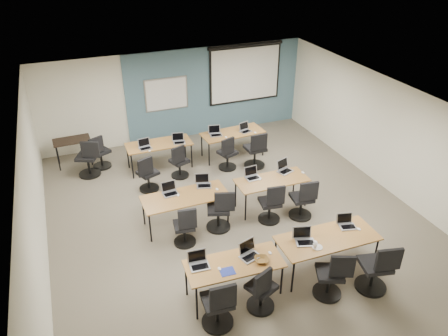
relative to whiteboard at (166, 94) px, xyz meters
name	(u,v)px	position (x,y,z in m)	size (l,w,h in m)	color
floor	(234,215)	(0.30, -4.43, -1.45)	(8.00, 9.00, 0.02)	#6B6354
ceiling	(235,104)	(0.30, -4.43, 1.25)	(8.00, 9.00, 0.02)	white
wall_back	(176,95)	(0.30, 0.07, -0.10)	(8.00, 0.04, 2.70)	beige
wall_front	(368,320)	(0.30, -8.93, -0.10)	(8.00, 0.04, 2.70)	beige
wall_left	(34,202)	(-3.70, -4.43, -0.10)	(0.04, 9.00, 2.70)	beige
wall_right	(386,134)	(4.30, -4.43, -0.10)	(0.04, 9.00, 2.70)	beige
blue_accent_panel	(216,90)	(1.55, 0.04, -0.10)	(5.50, 0.04, 2.70)	#3D5977
whiteboard	(166,94)	(0.00, 0.00, 0.00)	(1.28, 0.03, 0.98)	#B2B2B3
projector_screen	(245,70)	(2.50, -0.02, 0.44)	(2.40, 0.10, 1.82)	black
training_table_front_left	(234,265)	(-0.62, -6.66, -0.77)	(1.70, 0.71, 0.73)	olive
training_table_front_right	(328,239)	(1.27, -6.65, -0.76)	(1.92, 0.80, 0.73)	brown
training_table_mid_left	(185,198)	(-0.80, -4.34, -0.76)	(1.85, 0.77, 0.73)	brown
training_table_mid_right	(272,181)	(1.25, -4.40, -0.77)	(1.66, 0.69, 0.73)	brown
training_table_back_left	(159,145)	(-0.70, -1.65, -0.77)	(1.72, 0.72, 0.73)	#AA7E3B
training_table_back_right	(233,134)	(1.39, -1.72, -0.77)	(1.75, 0.73, 0.73)	olive
laptop_0	(199,262)	(-1.21, -6.48, -0.66)	(0.33, 0.28, 0.25)	#A4A4AC
mouse_0	(219,269)	(-0.91, -6.70, -0.71)	(0.06, 0.09, 0.03)	white
task_chair_0	(219,307)	(-1.12, -7.21, -1.03)	(0.54, 0.54, 1.02)	black
laptop_1	(249,252)	(-0.30, -6.57, -0.66)	(0.34, 0.29, 0.26)	silver
mouse_1	(270,253)	(0.06, -6.66, -0.71)	(0.06, 0.09, 0.03)	white
task_chair_1	(261,292)	(-0.33, -7.15, -1.05)	(0.52, 0.49, 0.97)	black
laptop_2	(304,238)	(0.79, -6.58, -0.66)	(0.35, 0.29, 0.26)	#A9A8B2
mouse_2	(316,242)	(0.98, -6.69, -0.71)	(0.06, 0.10, 0.04)	white
task_chair_2	(332,278)	(0.96, -7.31, -1.04)	(0.55, 0.52, 1.00)	black
laptop_3	(346,223)	(1.80, -6.47, -0.66)	(0.31, 0.27, 0.24)	#B3B3BD
mouse_3	(359,229)	(1.95, -6.67, -0.71)	(0.06, 0.09, 0.03)	white
task_chair_3	(377,271)	(1.79, -7.47, -1.01)	(0.57, 0.57, 1.05)	black
laptop_4	(170,191)	(-1.07, -4.10, -0.66)	(0.33, 0.28, 0.25)	#B3B3C1
mouse_4	(178,195)	(-0.93, -4.26, -0.71)	(0.06, 0.09, 0.03)	white
task_chair_4	(185,229)	(-1.01, -5.00, -1.06)	(0.46, 0.46, 0.95)	black
laptop_5	(203,183)	(-0.28, -4.05, -0.66)	(0.32, 0.28, 0.25)	#A8A8A8
mouse_5	(217,189)	(-0.06, -4.34, -0.71)	(0.06, 0.09, 0.03)	white
task_chair_5	(220,213)	(-0.17, -4.78, -1.03)	(0.55, 0.53, 1.01)	black
laptop_6	(252,175)	(0.87, -4.15, -0.66)	(0.33, 0.28, 0.25)	#BBBAC3
mouse_6	(259,179)	(0.98, -4.30, -0.71)	(0.06, 0.09, 0.03)	white
task_chair_6	(271,206)	(0.98, -4.93, -1.05)	(0.49, 0.49, 0.98)	black
laptop_7	(284,168)	(1.70, -4.14, -0.66)	(0.35, 0.30, 0.26)	#ADADB1
mouse_7	(303,172)	(2.06, -4.40, -0.71)	(0.06, 0.10, 0.04)	white
task_chair_7	(303,202)	(1.71, -5.05, -1.04)	(0.52, 0.52, 1.00)	black
laptop_8	(145,146)	(-1.09, -1.77, -0.66)	(0.32, 0.27, 0.24)	#ABABAB
mouse_8	(150,151)	(-1.02, -2.00, -0.71)	(0.06, 0.09, 0.03)	white
task_chair_8	(148,176)	(-1.26, -2.67, -1.05)	(0.52, 0.49, 0.98)	black
laptop_9	(179,140)	(-0.18, -1.77, -0.66)	(0.32, 0.27, 0.24)	#AEAEAE
mouse_9	(185,143)	(-0.07, -1.91, -0.71)	(0.06, 0.09, 0.03)	white
task_chair_9	(179,164)	(-0.35, -2.33, -1.06)	(0.49, 0.47, 0.95)	black
laptop_10	(215,133)	(0.89, -1.69, -0.66)	(0.33, 0.28, 0.25)	#A1A1AB
mouse_10	(226,137)	(1.09, -1.96, -0.71)	(0.06, 0.10, 0.04)	white
task_chair_10	(228,156)	(0.97, -2.38, -1.05)	(0.51, 0.49, 0.97)	black
laptop_11	(245,129)	(1.74, -1.78, -0.66)	(0.31, 0.27, 0.24)	silver
mouse_11	(255,133)	(1.96, -1.99, -0.71)	(0.06, 0.10, 0.04)	white
task_chair_11	(256,153)	(1.72, -2.55, -1.02)	(0.57, 0.57, 1.05)	black
blue_mousepad	(227,271)	(-0.81, -6.81, -0.72)	(0.25, 0.21, 0.01)	navy
snack_bowl	(261,260)	(-0.17, -6.78, -0.69)	(0.27, 0.27, 0.07)	brown
snack_plate	(317,247)	(0.93, -6.82, -0.71)	(0.19, 0.19, 0.01)	white
coffee_cup	(315,246)	(0.89, -6.82, -0.67)	(0.07, 0.07, 0.07)	white
utility_table	(72,143)	(-2.83, -0.61, -0.79)	(0.96, 0.53, 0.75)	black
spare_chair_a	(100,155)	(-2.19, -1.07, -1.05)	(0.53, 0.49, 0.98)	black
spare_chair_b	(89,161)	(-2.51, -1.39, -1.02)	(0.61, 0.57, 1.05)	black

